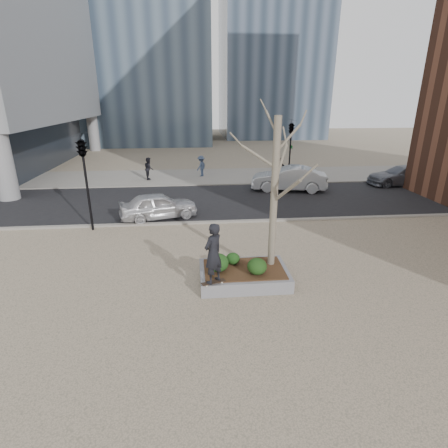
{
  "coord_description": "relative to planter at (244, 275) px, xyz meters",
  "views": [
    {
      "loc": [
        -0.66,
        -10.58,
        6.02
      ],
      "look_at": [
        0.5,
        2.0,
        1.4
      ],
      "focal_mm": 28.0,
      "sensor_mm": 36.0,
      "label": 1
    }
  ],
  "objects": [
    {
      "name": "car_silver",
      "position": [
        4.8,
        12.02,
        0.61
      ],
      "size": [
        5.2,
        2.71,
        1.63
      ],
      "primitive_type": "imported",
      "rotation": [
        0.0,
        0.0,
        4.5
      ],
      "color": "#A7AAAF",
      "rests_on": "street"
    },
    {
      "name": "skateboarder",
      "position": [
        -1.1,
        -0.88,
        1.28
      ],
      "size": [
        0.84,
        0.83,
        1.96
      ],
      "primitive_type": "imported",
      "rotation": [
        0.0,
        0.0,
        3.92
      ],
      "color": "black",
      "rests_on": "skateboard"
    },
    {
      "name": "far_sidewalk",
      "position": [
        -1.0,
        17.0,
        -0.21
      ],
      "size": [
        60.0,
        6.0,
        0.02
      ],
      "primitive_type": "cube",
      "color": "gray",
      "rests_on": "ground"
    },
    {
      "name": "planter",
      "position": [
        0.0,
        0.0,
        0.0
      ],
      "size": [
        3.0,
        2.0,
        0.45
      ],
      "primitive_type": "cube",
      "color": "gray",
      "rests_on": "ground"
    },
    {
      "name": "shrub_left",
      "position": [
        -0.9,
        -0.1,
        0.57
      ],
      "size": [
        0.72,
        0.72,
        0.62
      ],
      "primitive_type": "ellipsoid",
      "color": "#133C15",
      "rests_on": "planter_mulch"
    },
    {
      "name": "traffic_light_near",
      "position": [
        -6.5,
        5.6,
        2.02
      ],
      "size": [
        0.6,
        2.48,
        4.5
      ],
      "primitive_type": null,
      "color": "black",
      "rests_on": "ground"
    },
    {
      "name": "ground",
      "position": [
        -1.0,
        0.0,
        -0.23
      ],
      "size": [
        120.0,
        120.0,
        0.0
      ],
      "primitive_type": "plane",
      "color": "tan",
      "rests_on": "ground"
    },
    {
      "name": "street",
      "position": [
        -1.0,
        10.0,
        -0.21
      ],
      "size": [
        60.0,
        8.0,
        0.02
      ],
      "primitive_type": "cube",
      "color": "black",
      "rests_on": "ground"
    },
    {
      "name": "planter_mulch",
      "position": [
        0.0,
        0.0,
        0.25
      ],
      "size": [
        2.7,
        1.7,
        0.04
      ],
      "primitive_type": "cube",
      "color": "#382314",
      "rests_on": "planter"
    },
    {
      "name": "shrub_right",
      "position": [
        0.37,
        -0.42,
        0.54
      ],
      "size": [
        0.65,
        0.65,
        0.55
      ],
      "primitive_type": "ellipsoid",
      "color": "#193C13",
      "rests_on": "planter_mulch"
    },
    {
      "name": "police_car",
      "position": [
        -3.46,
        7.0,
        0.47
      ],
      "size": [
        4.25,
        2.61,
        1.35
      ],
      "primitive_type": "imported",
      "rotation": [
        0.0,
        0.0,
        1.85
      ],
      "color": "silver",
      "rests_on": "street"
    },
    {
      "name": "traffic_light_far",
      "position": [
        5.5,
        14.6,
        2.02
      ],
      "size": [
        0.6,
        2.48,
        4.5
      ],
      "primitive_type": null,
      "color": "black",
      "rests_on": "ground"
    },
    {
      "name": "skateboard",
      "position": [
        -1.1,
        -0.88,
        0.26
      ],
      "size": [
        0.8,
        0.45,
        0.08
      ],
      "primitive_type": null,
      "rotation": [
        0.0,
        0.0,
        0.35
      ],
      "color": "black",
      "rests_on": "planter"
    },
    {
      "name": "car_third",
      "position": [
        13.28,
        12.82,
        0.48
      ],
      "size": [
        4.77,
        2.01,
        1.37
      ],
      "primitive_type": "imported",
      "rotation": [
        0.0,
        0.0,
        4.69
      ],
      "color": "slate",
      "rests_on": "street"
    },
    {
      "name": "pedestrian_b",
      "position": [
        -0.93,
        17.07,
        0.61
      ],
      "size": [
        1.07,
        1.21,
        1.63
      ],
      "primitive_type": "imported",
      "rotation": [
        0.0,
        0.0,
        4.15
      ],
      "color": "#3D4F6F",
      "rests_on": "far_sidewalk"
    },
    {
      "name": "sycamore_tree",
      "position": [
        1.0,
        0.3,
        3.56
      ],
      "size": [
        2.8,
        2.8,
        6.6
      ],
      "primitive_type": null,
      "color": "gray",
      "rests_on": "planter_mulch"
    },
    {
      "name": "pedestrian_a",
      "position": [
        -4.94,
        16.28,
        0.64
      ],
      "size": [
        0.74,
        0.9,
        1.68
      ],
      "primitive_type": "imported",
      "rotation": [
        0.0,
        0.0,
        1.71
      ],
      "color": "black",
      "rests_on": "far_sidewalk"
    },
    {
      "name": "pedestrian_c",
      "position": [
        4.88,
        15.17,
        0.66
      ],
      "size": [
        1.08,
        0.68,
        1.72
      ],
      "primitive_type": "imported",
      "rotation": [
        0.0,
        0.0,
        2.86
      ],
      "color": "black",
      "rests_on": "far_sidewalk"
    },
    {
      "name": "shrub_middle",
      "position": [
        -0.34,
        0.38,
        0.47
      ],
      "size": [
        0.48,
        0.48,
        0.41
      ],
      "primitive_type": "ellipsoid",
      "color": "#123611",
      "rests_on": "planter_mulch"
    }
  ]
}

